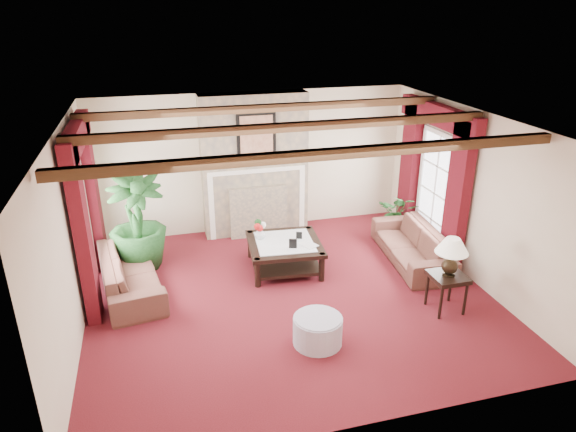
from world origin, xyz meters
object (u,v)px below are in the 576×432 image
object	(u,v)px
sofa_left	(129,267)
side_table	(446,292)
ottoman	(318,330)
potted_palm	(139,241)
sofa_right	(413,239)
coffee_table	(285,255)

from	to	relation	value
sofa_left	side_table	size ratio (longest dim) A/B	3.68
side_table	ottoman	world-z (taller)	side_table
sofa_left	potted_palm	distance (m)	0.81
potted_palm	sofa_right	bearing A→B (deg)	-12.57
potted_palm	ottoman	bearing A→B (deg)	-51.79
sofa_right	potted_palm	xyz separation A→B (m)	(-4.57, 1.02, 0.06)
sofa_right	coffee_table	bearing A→B (deg)	-91.74
sofa_right	potted_palm	distance (m)	4.68
potted_palm	side_table	xyz separation A→B (m)	(4.30, -2.57, -0.18)
ottoman	coffee_table	bearing A→B (deg)	87.17
potted_palm	coffee_table	world-z (taller)	potted_palm
potted_palm	coffee_table	distance (m)	2.47
sofa_right	side_table	world-z (taller)	sofa_right
potted_palm	ottoman	distance (m)	3.64
sofa_left	sofa_right	bearing A→B (deg)	-100.87
potted_palm	side_table	bearing A→B (deg)	-30.84
potted_palm	sofa_left	bearing A→B (deg)	-101.57
ottoman	potted_palm	bearing A→B (deg)	128.21
sofa_left	ottoman	world-z (taller)	sofa_left
potted_palm	ottoman	size ratio (longest dim) A/B	2.77
sofa_right	ottoman	xyz separation A→B (m)	(-2.32, -1.83, -0.21)
sofa_left	sofa_right	size ratio (longest dim) A/B	1.00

